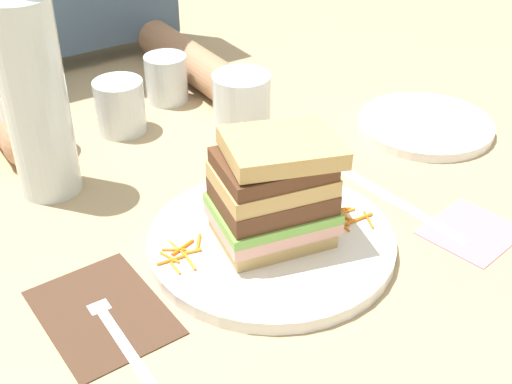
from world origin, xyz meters
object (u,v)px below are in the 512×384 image
(empty_tumbler_1, at_px, (30,121))
(water_bottle, at_px, (33,89))
(knife, at_px, (402,204))
(side_plate, at_px, (425,125))
(empty_tumbler_0, at_px, (166,78))
(fork, at_px, (111,323))
(napkin_pink, at_px, (471,231))
(juice_glass, at_px, (242,106))
(napkin_dark, at_px, (102,312))
(main_plate, at_px, (271,242))
(empty_tumbler_2, at_px, (120,106))
(sandwich, at_px, (273,192))

(empty_tumbler_1, bearing_deg, water_bottle, -97.22)
(knife, relative_size, side_plate, 1.07)
(empty_tumbler_0, bearing_deg, water_bottle, -148.66)
(fork, xyz_separation_m, knife, (0.37, -0.00, -0.00))
(water_bottle, height_order, napkin_pink, water_bottle)
(napkin_pink, bearing_deg, juice_glass, 104.13)
(napkin_dark, relative_size, empty_tumbler_1, 1.66)
(knife, bearing_deg, side_plate, 37.14)
(knife, distance_m, water_bottle, 0.44)
(main_plate, bearing_deg, empty_tumbler_0, 79.02)
(napkin_dark, distance_m, juice_glass, 0.39)
(empty_tumbler_1, distance_m, empty_tumbler_2, 0.12)
(empty_tumbler_2, xyz_separation_m, side_plate, (0.35, -0.23, -0.03))
(knife, bearing_deg, empty_tumbler_1, 130.81)
(napkin_pink, bearing_deg, water_bottle, 136.05)
(main_plate, xyz_separation_m, empty_tumbler_2, (-0.02, 0.33, 0.03))
(napkin_dark, distance_m, empty_tumbler_0, 0.46)
(sandwich, height_order, empty_tumbler_2, sandwich)
(side_plate, bearing_deg, knife, -142.86)
(empty_tumbler_0, bearing_deg, side_plate, -47.82)
(knife, relative_size, empty_tumbler_0, 2.84)
(sandwich, distance_m, empty_tumbler_0, 0.39)
(main_plate, xyz_separation_m, napkin_dark, (-0.19, 0.01, -0.01))
(empty_tumbler_0, bearing_deg, napkin_dark, -125.21)
(napkin_pink, bearing_deg, side_plate, 56.98)
(water_bottle, bearing_deg, main_plate, -57.21)
(knife, xyz_separation_m, water_bottle, (-0.33, 0.26, 0.13))
(knife, relative_size, water_bottle, 0.69)
(napkin_dark, bearing_deg, sandwich, -1.79)
(knife, bearing_deg, juice_glass, 102.55)
(fork, bearing_deg, napkin_dark, 89.58)
(fork, bearing_deg, juice_glass, 39.66)
(knife, distance_m, empty_tumbler_1, 0.49)
(main_plate, relative_size, napkin_dark, 1.83)
(sandwich, distance_m, empty_tumbler_1, 0.38)
(water_bottle, bearing_deg, napkin_pink, -43.95)
(main_plate, distance_m, water_bottle, 0.32)
(napkin_pink, bearing_deg, napkin_dark, 164.79)
(sandwich, height_order, fork, sandwich)
(knife, bearing_deg, napkin_pink, -70.95)
(fork, xyz_separation_m, juice_glass, (0.31, 0.26, 0.03))
(side_plate, bearing_deg, napkin_pink, -123.02)
(side_plate, bearing_deg, main_plate, -163.19)
(sandwich, xyz_separation_m, empty_tumbler_0, (0.07, 0.38, -0.04))
(sandwich, xyz_separation_m, napkin_dark, (-0.19, 0.01, -0.07))
(empty_tumbler_0, relative_size, napkin_pink, 0.73)
(napkin_dark, distance_m, side_plate, 0.53)
(empty_tumbler_2, bearing_deg, fork, -115.88)
(knife, relative_size, napkin_pink, 2.07)
(empty_tumbler_2, distance_m, side_plate, 0.43)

